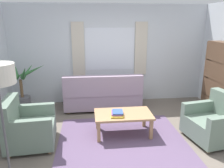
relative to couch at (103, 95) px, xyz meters
The scene contains 11 objects.
ground_plane 1.68m from the couch, 81.49° to the right, with size 6.24×6.24×0.00m, color #6B6056.
wall_back 1.16m from the couch, 69.18° to the left, with size 5.32×0.12×2.60m, color silver.
window_with_curtains 1.24m from the couch, 66.36° to the left, with size 1.98×0.07×1.40m.
area_rug 1.68m from the couch, 81.49° to the right, with size 2.35×2.04×0.01m, color #604C6B.
couch is the anchor object (origin of this frame).
armchair_left 2.14m from the couch, 132.31° to the right, with size 0.88×0.90×0.88m.
armchair_right 2.64m from the couch, 41.91° to the right, with size 0.95×0.97×0.88m.
coffee_table 1.40m from the couch, 77.46° to the right, with size 1.10×0.64×0.44m.
book_stack_on_table 1.45m from the couch, 83.06° to the right, with size 0.26×0.35×0.08m.
potted_plant 1.98m from the couch, behind, with size 1.14×1.06×1.26m.
bookshelf 2.73m from the couch, 16.50° to the right, with size 0.30×0.94×1.72m.
Camera 1 is at (-0.58, -3.61, 2.13)m, focal length 35.14 mm.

